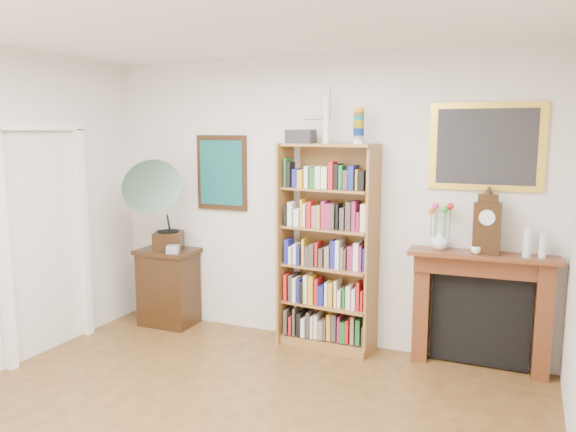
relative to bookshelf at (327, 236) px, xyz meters
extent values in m
cube|color=silver|center=(-0.18, 0.18, 0.30)|extent=(4.50, 0.01, 2.80)
cube|color=white|center=(-2.38, -1.59, -0.05)|extent=(0.08, 0.08, 2.10)
cube|color=white|center=(-2.38, -0.65, -0.05)|extent=(0.08, 0.08, 2.10)
cube|color=white|center=(-2.38, -1.12, 1.03)|extent=(0.08, 1.02, 0.08)
cube|color=black|center=(-1.23, 0.16, 0.55)|extent=(0.58, 0.03, 0.78)
cube|color=#115254|center=(-1.23, 0.15, 0.55)|extent=(0.50, 0.01, 0.67)
cube|color=white|center=(-0.18, 0.16, 1.25)|extent=(0.26, 0.03, 0.30)
cube|color=silver|center=(-0.18, 0.15, 1.25)|extent=(0.22, 0.01, 0.26)
cube|color=gold|center=(1.37, 0.16, 0.85)|extent=(0.95, 0.03, 0.75)
cube|color=#262628|center=(1.37, 0.15, 0.85)|extent=(0.82, 0.01, 0.65)
cube|color=brown|center=(-0.44, 0.00, -0.12)|extent=(0.06, 0.32, 1.97)
cube|color=brown|center=(0.44, 0.00, -0.12)|extent=(0.06, 0.32, 1.97)
cube|color=brown|center=(0.00, 0.00, 0.85)|extent=(0.93, 0.41, 0.03)
cube|color=brown|center=(0.00, 0.00, -1.06)|extent=(0.93, 0.41, 0.09)
cube|color=brown|center=(0.00, 0.15, -0.12)|extent=(0.90, 0.11, 1.97)
cube|color=brown|center=(0.00, 0.00, -0.68)|extent=(0.88, 0.38, 0.02)
cube|color=brown|center=(0.00, 0.00, -0.30)|extent=(0.88, 0.38, 0.02)
cube|color=brown|center=(0.00, 0.00, 0.07)|extent=(0.88, 0.38, 0.02)
cube|color=brown|center=(0.00, 0.00, 0.44)|extent=(0.88, 0.38, 0.02)
cube|color=black|center=(-1.79, -0.06, -0.69)|extent=(0.62, 0.45, 0.83)
cube|color=#4C2111|center=(0.89, 0.07, -0.59)|extent=(0.15, 0.19, 1.01)
cube|color=#4C2111|center=(1.91, 0.07, -0.59)|extent=(0.15, 0.19, 1.01)
cube|color=#4C2111|center=(1.40, 0.07, -0.17)|extent=(1.16, 0.24, 0.17)
cube|color=#4C2111|center=(1.40, 0.03, -0.07)|extent=(1.26, 0.36, 0.04)
cube|color=black|center=(1.40, 0.13, -0.68)|extent=(0.84, 0.09, 0.81)
cube|color=black|center=(-1.80, -0.02, -0.18)|extent=(0.39, 0.39, 0.18)
cylinder|color=black|center=(-1.80, -0.02, -0.08)|extent=(0.30, 0.30, 0.01)
cone|color=#2F4437|center=(-1.80, -0.20, 0.32)|extent=(0.84, 0.92, 0.76)
cube|color=silver|center=(-1.62, -0.19, -0.23)|extent=(0.16, 0.16, 0.08)
cube|color=black|center=(1.42, 0.02, 0.17)|extent=(0.22, 0.12, 0.44)
cylinder|color=white|center=(1.42, -0.04, 0.27)|extent=(0.13, 0.01, 0.13)
cube|color=black|center=(1.42, 0.02, 0.42)|extent=(0.16, 0.10, 0.08)
imported|color=white|center=(1.03, 0.06, 0.03)|extent=(0.18, 0.18, 0.17)
imported|color=white|center=(1.35, -0.02, -0.02)|extent=(0.11, 0.11, 0.07)
cylinder|color=silver|center=(1.74, 0.03, 0.07)|extent=(0.07, 0.07, 0.24)
cylinder|color=silver|center=(1.86, 0.04, 0.05)|extent=(0.06, 0.06, 0.20)
camera|label=1|loc=(1.73, -4.94, 0.99)|focal=35.00mm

